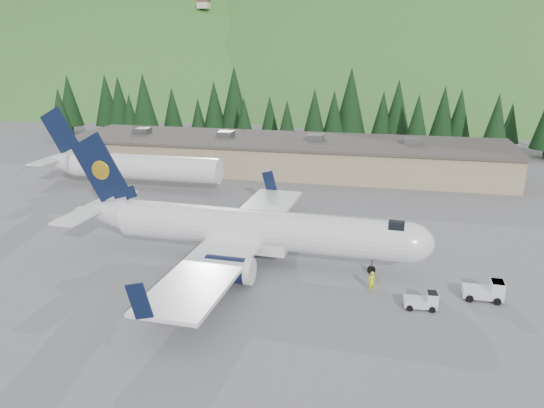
{
  "coord_description": "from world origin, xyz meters",
  "views": [
    {
      "loc": [
        11.55,
        -45.66,
        20.18
      ],
      "look_at": [
        0.0,
        6.0,
        4.0
      ],
      "focal_mm": 35.0,
      "sensor_mm": 36.0,
      "label": 1
    }
  ],
  "objects_px": {
    "baggage_tug_a": "(424,301)",
    "ramp_worker": "(372,281)",
    "second_airliner": "(126,166)",
    "baggage_tug_b": "(487,291)",
    "airliner": "(248,230)",
    "terminal_building": "(285,154)"
  },
  "relations": [
    {
      "from": "baggage_tug_b",
      "to": "baggage_tug_a",
      "type": "bearing_deg",
      "value": -151.25
    },
    {
      "from": "airliner",
      "to": "terminal_building",
      "type": "xyz_separation_m",
      "value": [
        -3.97,
        37.96,
        -0.53
      ]
    },
    {
      "from": "baggage_tug_a",
      "to": "baggage_tug_b",
      "type": "distance_m",
      "value": 5.75
    },
    {
      "from": "second_airliner",
      "to": "ramp_worker",
      "type": "bearing_deg",
      "value": -36.11
    },
    {
      "from": "airliner",
      "to": "baggage_tug_a",
      "type": "xyz_separation_m",
      "value": [
        16.06,
        -6.21,
        -2.54
      ]
    },
    {
      "from": "baggage_tug_a",
      "to": "ramp_worker",
      "type": "xyz_separation_m",
      "value": [
        -4.16,
        2.07,
        0.29
      ]
    },
    {
      "from": "airliner",
      "to": "second_airliner",
      "type": "xyz_separation_m",
      "value": [
        -23.88,
        21.96,
        0.17
      ]
    },
    {
      "from": "second_airliner",
      "to": "baggage_tug_a",
      "type": "height_order",
      "value": "second_airliner"
    },
    {
      "from": "second_airliner",
      "to": "baggage_tug_b",
      "type": "distance_m",
      "value": 51.82
    },
    {
      "from": "baggage_tug_a",
      "to": "ramp_worker",
      "type": "height_order",
      "value": "ramp_worker"
    },
    {
      "from": "terminal_building",
      "to": "ramp_worker",
      "type": "xyz_separation_m",
      "value": [
        15.86,
        -42.09,
        -1.71
      ]
    },
    {
      "from": "baggage_tug_a",
      "to": "terminal_building",
      "type": "relative_size",
      "value": 0.04
    },
    {
      "from": "second_airliner",
      "to": "baggage_tug_b",
      "type": "height_order",
      "value": "second_airliner"
    },
    {
      "from": "terminal_building",
      "to": "ramp_worker",
      "type": "height_order",
      "value": "terminal_building"
    },
    {
      "from": "baggage_tug_a",
      "to": "second_airliner",
      "type": "bearing_deg",
      "value": 140.58
    },
    {
      "from": "airliner",
      "to": "second_airliner",
      "type": "bearing_deg",
      "value": 139.79
    },
    {
      "from": "airliner",
      "to": "baggage_tug_a",
      "type": "distance_m",
      "value": 17.4
    },
    {
      "from": "second_airliner",
      "to": "baggage_tug_b",
      "type": "xyz_separation_m",
      "value": [
        45.04,
        -25.51,
        -2.57
      ]
    },
    {
      "from": "second_airliner",
      "to": "terminal_building",
      "type": "relative_size",
      "value": 0.39
    },
    {
      "from": "airliner",
      "to": "ramp_worker",
      "type": "relative_size",
      "value": 19.62
    },
    {
      "from": "second_airliner",
      "to": "baggage_tug_a",
      "type": "relative_size",
      "value": 10.32
    },
    {
      "from": "baggage_tug_b",
      "to": "ramp_worker",
      "type": "height_order",
      "value": "ramp_worker"
    }
  ]
}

